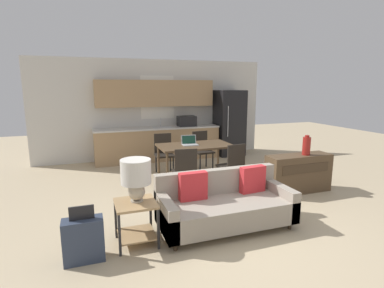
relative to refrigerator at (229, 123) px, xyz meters
The scene contains 16 objects.
ground_plane 4.81m from the refrigerator, 116.52° to the right, with size 20.00×20.00×0.00m, color tan.
wall_back 2.19m from the refrigerator, 169.07° to the left, with size 6.40×0.07×2.70m.
kitchen_counter 2.10m from the refrigerator, behind, with size 3.37×0.65×2.15m.
refrigerator is the anchor object (origin of this frame).
dining_table 2.68m from the refrigerator, 131.97° to the right, with size 1.53×0.86×0.78m.
couch 4.69m from the refrigerator, 117.27° to the right, with size 1.89×0.80×0.81m.
side_table 5.43m from the refrigerator, 128.94° to the right, with size 0.51×0.51×0.56m.
table_lamp 5.36m from the refrigerator, 128.95° to the right, with size 0.38×0.38×0.55m.
credenza 3.35m from the refrigerator, 92.98° to the right, with size 1.27×0.40×0.72m.
vase 3.34m from the refrigerator, 90.99° to the right, with size 0.15×0.15×0.37m.
dining_chair_far_left 2.61m from the refrigerator, 151.91° to the right, with size 0.45×0.45×0.91m.
dining_chair_near_left 3.65m from the refrigerator, 129.09° to the right, with size 0.47×0.47×0.91m.
dining_chair_far_right 1.80m from the refrigerator, 138.31° to the right, with size 0.46×0.46×0.91m.
dining_chair_near_right 3.06m from the refrigerator, 115.13° to the right, with size 0.48×0.48×0.91m.
laptop 2.72m from the refrigerator, 134.27° to the right, with size 0.33×0.27×0.20m.
suitcase 6.00m from the refrigerator, 132.49° to the right, with size 0.45×0.22×0.67m.
Camera 1 is at (-1.80, -3.57, 2.00)m, focal length 28.00 mm.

